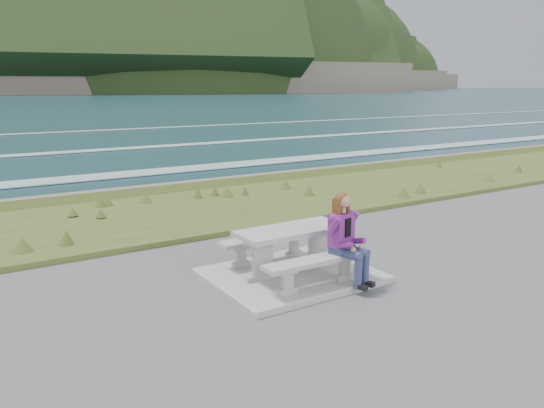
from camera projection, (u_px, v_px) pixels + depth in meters
name	position (u px, v px, depth m)	size (l,w,h in m)	color
concrete_slab	(291.00, 275.00, 8.63)	(2.60, 2.10, 0.10)	#9D9D98
picnic_table	(291.00, 238.00, 8.49)	(1.80, 0.75, 0.75)	#9D9D98
bench_landward	(317.00, 264.00, 7.96)	(1.80, 0.35, 0.45)	#9D9D98
bench_seaward	(268.00, 241.00, 9.12)	(1.80, 0.35, 0.45)	#9D9D98
grass_verge	(175.00, 216.00, 12.77)	(160.00, 4.50, 0.22)	#3A491B
shore_drop	(136.00, 195.00, 15.16)	(160.00, 0.80, 2.20)	#6C5E51
ocean	(40.00, 173.00, 29.74)	(1600.00, 1600.00, 0.09)	#1B414F
headland_range	(210.00, 76.00, 434.00)	(729.83, 363.95, 229.33)	#6C5E51
seated_woman	(349.00, 250.00, 8.08)	(0.53, 0.76, 1.40)	navy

